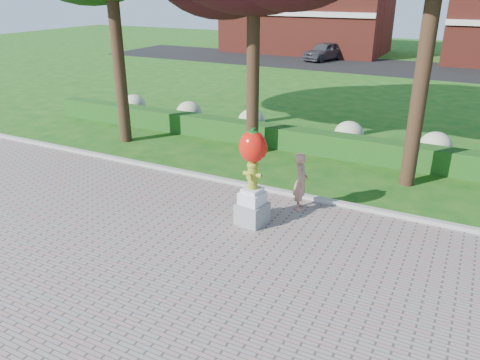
{
  "coord_description": "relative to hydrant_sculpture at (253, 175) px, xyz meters",
  "views": [
    {
      "loc": [
        4.96,
        -8.59,
        5.62
      ],
      "look_at": [
        0.06,
        1.0,
        1.14
      ],
      "focal_mm": 35.0,
      "sensor_mm": 36.0,
      "label": 1
    }
  ],
  "objects": [
    {
      "name": "ground",
      "position": [
        -0.42,
        -0.97,
        -1.36
      ],
      "size": [
        100.0,
        100.0,
        0.0
      ],
      "primitive_type": "plane",
      "color": "#155114",
      "rests_on": "ground"
    },
    {
      "name": "street",
      "position": [
        -0.42,
        27.03,
        -1.35
      ],
      "size": [
        50.0,
        8.0,
        0.02
      ],
      "primitive_type": "cube",
      "color": "black",
      "rests_on": "ground"
    },
    {
      "name": "curb",
      "position": [
        -0.42,
        2.03,
        -1.29
      ],
      "size": [
        40.0,
        0.18,
        0.15
      ],
      "primitive_type": "cube",
      "color": "#ADADA5",
      "rests_on": "ground"
    },
    {
      "name": "hydrant_sculpture",
      "position": [
        0.0,
        0.0,
        0.0
      ],
      "size": [
        0.78,
        0.78,
        2.5
      ],
      "rotation": [
        0.0,
        0.0,
        -0.16
      ],
      "color": "gray",
      "rests_on": "walkway"
    },
    {
      "name": "lawn_hedge",
      "position": [
        -0.42,
        6.03,
        -0.96
      ],
      "size": [
        24.0,
        0.7,
        0.8
      ],
      "primitive_type": "cube",
      "color": "#164714",
      "rests_on": "ground"
    },
    {
      "name": "building_left",
      "position": [
        -10.42,
        33.03,
        2.14
      ],
      "size": [
        14.0,
        8.0,
        7.0
      ],
      "primitive_type": "cube",
      "color": "maroon",
      "rests_on": "ground"
    },
    {
      "name": "parked_car",
      "position": [
        -7.11,
        28.19,
        -0.62
      ],
      "size": [
        2.89,
        4.53,
        1.44
      ],
      "primitive_type": "imported",
      "rotation": [
        0.0,
        0.0,
        -0.31
      ],
      "color": "#42444A",
      "rests_on": "street"
    },
    {
      "name": "woman",
      "position": [
        0.78,
        1.33,
        -0.53
      ],
      "size": [
        0.56,
        0.68,
        1.59
      ],
      "primitive_type": "imported",
      "rotation": [
        0.0,
        0.0,
        1.93
      ],
      "color": "tan",
      "rests_on": "walkway"
    },
    {
      "name": "hydrangea_row",
      "position": [
        0.15,
        7.03,
        -0.81
      ],
      "size": [
        20.1,
        1.1,
        0.99
      ],
      "color": "#B0B88D",
      "rests_on": "ground"
    },
    {
      "name": "walkway",
      "position": [
        -0.42,
        -4.97,
        -1.34
      ],
      "size": [
        40.0,
        14.0,
        0.04
      ],
      "primitive_type": "cube",
      "color": "gray",
      "rests_on": "ground"
    }
  ]
}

